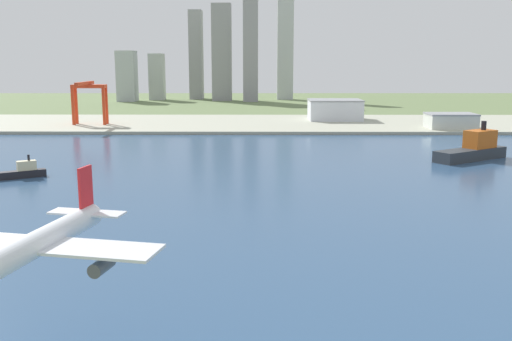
% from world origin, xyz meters
% --- Properties ---
extents(ground_plane, '(2400.00, 2400.00, 0.00)m').
position_xyz_m(ground_plane, '(0.00, 300.00, 0.00)').
color(ground_plane, '#607447').
extents(water_bay, '(840.00, 360.00, 0.15)m').
position_xyz_m(water_bay, '(0.00, 240.00, 0.07)').
color(water_bay, '#2D4C70').
rests_on(water_bay, ground).
extents(industrial_pier, '(840.00, 140.00, 2.50)m').
position_xyz_m(industrial_pier, '(0.00, 490.00, 1.25)').
color(industrial_pier, '#A5A792').
rests_on(industrial_pier, ground).
extents(airplane_landing, '(41.78, 44.44, 14.08)m').
position_xyz_m(airplane_landing, '(-27.07, 79.97, 24.82)').
color(airplane_landing, silver).
extents(tugboat_small, '(22.87, 16.09, 10.90)m').
position_xyz_m(tugboat_small, '(-103.33, 256.51, 3.08)').
color(tugboat_small, black).
rests_on(tugboat_small, water_bay).
extents(container_barge, '(47.57, 36.81, 21.30)m').
position_xyz_m(container_barge, '(129.74, 310.50, 6.02)').
color(container_barge, '#2D3338').
rests_on(container_barge, water_bay).
extents(port_crane_red, '(28.01, 44.93, 35.81)m').
position_xyz_m(port_crane_red, '(-132.82, 468.61, 28.92)').
color(port_crane_red, red).
rests_on(port_crane_red, industrial_pier).
extents(warehouse_main, '(47.55, 37.97, 18.24)m').
position_xyz_m(warehouse_main, '(77.22, 511.64, 11.64)').
color(warehouse_main, silver).
rests_on(warehouse_main, industrial_pier).
extents(warehouse_annex, '(37.35, 26.11, 11.79)m').
position_xyz_m(warehouse_annex, '(160.46, 444.71, 8.42)').
color(warehouse_annex, silver).
rests_on(warehouse_annex, industrial_pier).
extents(distant_skyline, '(244.02, 78.73, 155.15)m').
position_xyz_m(distant_skyline, '(-55.76, 812.68, 62.40)').
color(distant_skyline, '#AAB1B4').
rests_on(distant_skyline, ground).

